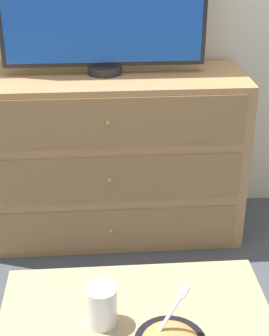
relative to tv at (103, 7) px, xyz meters
The scene contains 4 objects.
ground_plane 1.12m from the tv, 91.88° to the left, with size 12.00×12.00×0.00m, color #474C56.
dresser 0.70m from the tv, 86.71° to the right, with size 1.27×0.46×0.81m.
tv is the anchor object (origin of this frame).
drink_cup 1.34m from the tv, 92.10° to the right, with size 0.08×0.08×0.12m.
Camera 1 is at (-0.03, -2.48, 1.47)m, focal length 55.00 mm.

